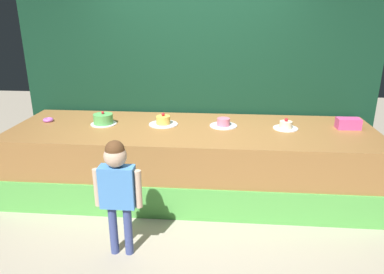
# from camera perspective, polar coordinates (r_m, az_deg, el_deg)

# --- Properties ---
(ground_plane) EXTENTS (12.00, 12.00, 0.00)m
(ground_plane) POSITION_cam_1_polar(r_m,az_deg,el_deg) (3.82, -0.78, -12.97)
(ground_plane) COLOR #ADA38E
(stage_platform) EXTENTS (4.11, 1.29, 0.79)m
(stage_platform) POSITION_cam_1_polar(r_m,az_deg,el_deg) (4.19, 0.05, -3.78)
(stage_platform) COLOR #9E6B38
(stage_platform) RESTS_ON ground_plane
(curtain_backdrop) EXTENTS (4.51, 0.08, 2.65)m
(curtain_backdrop) POSITION_cam_1_polar(r_m,az_deg,el_deg) (4.65, 0.85, 10.43)
(curtain_backdrop) COLOR #113823
(curtain_backdrop) RESTS_ON ground_plane
(child_figure) EXTENTS (0.41, 0.19, 1.06)m
(child_figure) POSITION_cam_1_polar(r_m,az_deg,el_deg) (3.07, -11.79, -7.20)
(child_figure) COLOR #3F4C8C
(child_figure) RESTS_ON ground_plane
(pink_box) EXTENTS (0.26, 0.15, 0.12)m
(pink_box) POSITION_cam_1_polar(r_m,az_deg,el_deg) (4.39, 23.58, 1.98)
(pink_box) COLOR #E24B91
(pink_box) RESTS_ON stage_platform
(donut) EXTENTS (0.12, 0.12, 0.04)m
(donut) POSITION_cam_1_polar(r_m,az_deg,el_deg) (4.63, -21.89, 2.54)
(donut) COLOR #CC66D8
(donut) RESTS_ON stage_platform
(cake_far_left) EXTENTS (0.30, 0.30, 0.16)m
(cake_far_left) POSITION_cam_1_polar(r_m,az_deg,el_deg) (4.30, -13.92, 2.73)
(cake_far_left) COLOR white
(cake_far_left) RESTS_ON stage_platform
(cake_center_left) EXTENTS (0.34, 0.34, 0.14)m
(cake_center_left) POSITION_cam_1_polar(r_m,az_deg,el_deg) (4.19, -4.59, 2.53)
(cake_center_left) COLOR silver
(cake_center_left) RESTS_ON stage_platform
(cake_center_right) EXTENTS (0.32, 0.32, 0.09)m
(cake_center_right) POSITION_cam_1_polar(r_m,az_deg,el_deg) (4.13, 5.01, 2.20)
(cake_center_right) COLOR silver
(cake_center_right) RESTS_ON stage_platform
(cake_far_right) EXTENTS (0.28, 0.28, 0.12)m
(cake_far_right) POSITION_cam_1_polar(r_m,az_deg,el_deg) (4.16, 14.67, 1.75)
(cake_far_right) COLOR white
(cake_far_right) RESTS_ON stage_platform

